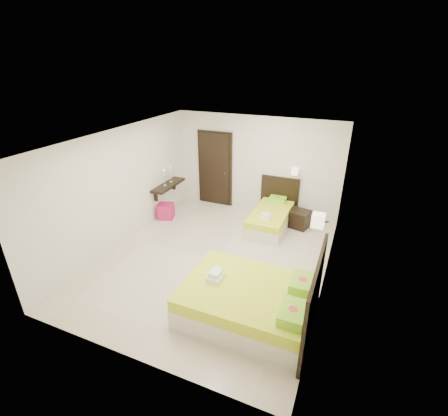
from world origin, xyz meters
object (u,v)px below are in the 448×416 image
at_px(ottoman, 166,211).
at_px(bed_single, 271,216).
at_px(nightstand, 299,219).
at_px(bed_double, 253,300).

bearing_deg(ottoman, bed_single, 13.98).
bearing_deg(nightstand, ottoman, -151.60).
height_order(bed_single, bed_double, bed_double).
relative_size(bed_single, bed_double, 0.81).
relative_size(bed_single, nightstand, 3.45).
relative_size(nightstand, ottoman, 1.28).
distance_m(bed_single, nightstand, 0.69).
distance_m(nightstand, ottoman, 3.48).
bearing_deg(nightstand, bed_double, -77.63).
xyz_separation_m(bed_double, nightstand, (0.08, 3.44, -0.09)).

